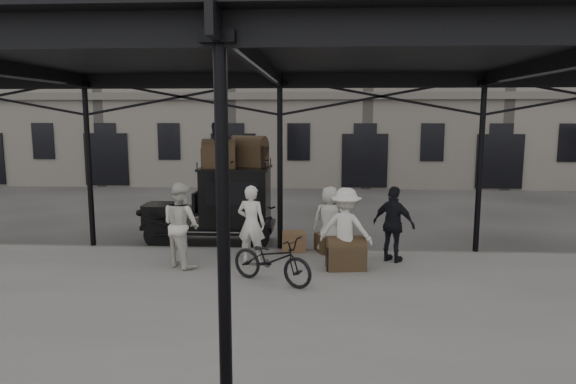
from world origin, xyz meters
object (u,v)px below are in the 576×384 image
at_px(porter_left, 251,224).
at_px(bicycle, 272,259).
at_px(porter_official, 394,224).
at_px(steamer_trunk_roof_near, 219,156).
at_px(steamer_trunk_platform, 346,255).
at_px(taxi, 225,202).

bearing_deg(porter_left, bicycle, 123.66).
height_order(porter_official, steamer_trunk_roof_near, steamer_trunk_roof_near).
bearing_deg(steamer_trunk_platform, porter_left, 161.01).
xyz_separation_m(porter_left, porter_official, (3.34, 0.21, -0.01)).
relative_size(porter_official, bicycle, 0.95).
height_order(bicycle, steamer_trunk_platform, bicycle).
distance_m(porter_official, steamer_trunk_roof_near, 5.01).
height_order(taxi, bicycle, taxi).
bearing_deg(steamer_trunk_platform, steamer_trunk_roof_near, 136.50).
xyz_separation_m(porter_official, steamer_trunk_roof_near, (-4.46, 1.75, 1.45)).
xyz_separation_m(taxi, steamer_trunk_platform, (3.23, -2.66, -0.74)).
relative_size(taxi, steamer_trunk_platform, 4.22).
bearing_deg(taxi, steamer_trunk_roof_near, -108.07).
bearing_deg(steamer_trunk_roof_near, taxi, 66.95).
distance_m(taxi, porter_left, 2.45).
height_order(bicycle, steamer_trunk_roof_near, steamer_trunk_roof_near).
distance_m(porter_left, porter_official, 3.35).
distance_m(taxi, steamer_trunk_roof_near, 1.33).
bearing_deg(porter_official, taxi, 10.39).
xyz_separation_m(taxi, steamer_trunk_roof_near, (-0.08, -0.25, 1.30)).
relative_size(taxi, porter_official, 2.03).
relative_size(taxi, porter_left, 1.99).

